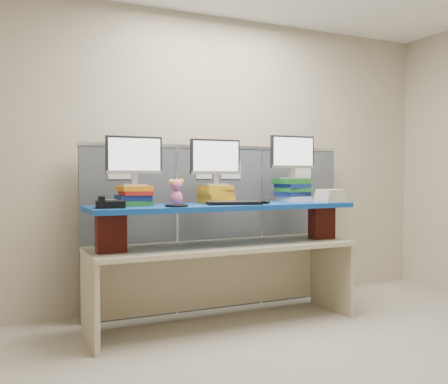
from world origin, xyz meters
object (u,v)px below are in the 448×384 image
blue_board (224,206)px  monitor_center (215,159)px  desk (224,261)px  keyboard (234,203)px  desk_phone (109,203)px  monitor_right (292,154)px  monitor_left (134,158)px

blue_board → monitor_center: 0.41m
desk → blue_board: (-0.00, 0.00, 0.45)m
keyboard → desk_phone: 1.00m
desk → blue_board: blue_board is taller
blue_board → monitor_center: monitor_center is taller
monitor_center → monitor_right: size_ratio=1.00×
desk → monitor_right: (0.74, 0.12, 0.90)m
desk → monitor_center: monitor_center is taller
monitor_right → monitor_left: bearing=180.0°
blue_board → monitor_right: size_ratio=4.98×
desk → monitor_left: 1.12m
monitor_left → desk: bearing=-9.3°
monitor_center → monitor_right: (0.77, 0.00, 0.05)m
desk → desk_phone: bearing=-175.4°
desk → keyboard: (0.04, -0.12, 0.49)m
desk → monitor_left: monitor_left is taller
keyboard → monitor_left: bearing=175.7°
desk → monitor_center: bearing=102.3°
blue_board → desk_phone: 0.97m
monitor_center → desk: bearing=-77.7°
desk → monitor_center: (-0.03, 0.12, 0.85)m
monitor_right → keyboard: 0.85m
blue_board → desk_phone: size_ratio=9.46×
monitor_left → desk_phone: monitor_left is taller
monitor_center → desk_phone: bearing=-168.3°
monitor_right → desk_phone: (-1.71, -0.20, -0.40)m
blue_board → desk_phone: bearing=-175.4°
monitor_center → monitor_right: monitor_right is taller
desk → desk_phone: desk_phone is taller
desk → monitor_left: size_ratio=5.00×
monitor_center → keyboard: monitor_center is taller
monitor_left → monitor_center: 0.70m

